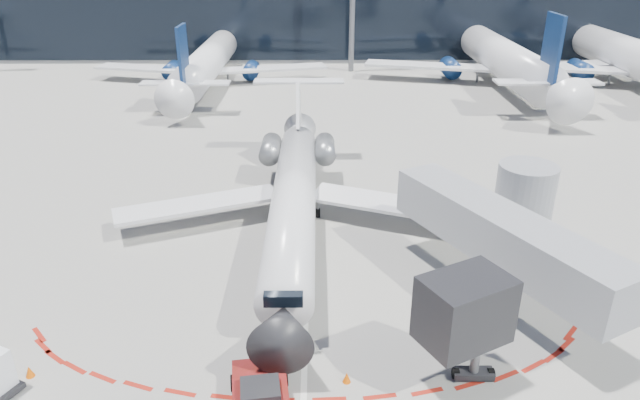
{
  "coord_description": "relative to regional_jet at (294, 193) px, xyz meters",
  "views": [
    {
      "loc": [
        0.55,
        -27.53,
        16.0
      ],
      "look_at": [
        0.69,
        0.98,
        2.87
      ],
      "focal_mm": 32.0,
      "sensor_mm": 36.0,
      "label": 1
    }
  ],
  "objects": [
    {
      "name": "jet_bridge",
      "position": [
        10.63,
        -6.41,
        0.77
      ],
      "size": [
        10.03,
        15.2,
        4.9
      ],
      "color": "#9B9EA4",
      "rests_on": "ground"
    },
    {
      "name": "regional_jet",
      "position": [
        0.0,
        0.0,
        0.0
      ],
      "size": [
        21.74,
        26.8,
        6.71
      ],
      "color": "silver",
      "rests_on": "ground"
    },
    {
      "name": "apron_centerline",
      "position": [
        0.84,
        -1.4,
        -2.24
      ],
      "size": [
        0.25,
        40.0,
        0.01
      ],
      "primitive_type": "cube",
      "color": "silver",
      "rests_on": "ground"
    },
    {
      "name": "ground",
      "position": [
        0.84,
        -3.4,
        -2.24
      ],
      "size": [
        260.0,
        260.0,
        0.0
      ],
      "primitive_type": "plane",
      "color": "gray",
      "rests_on": "ground"
    },
    {
      "name": "bg_airliner_2",
      "position": [
        23.33,
        39.3,
        3.84
      ],
      "size": [
        37.63,
        39.84,
        12.17
      ],
      "primitive_type": null,
      "color": "silver",
      "rests_on": "ground"
    },
    {
      "name": "bg_airliner_3",
      "position": [
        38.74,
        37.74,
        3.92
      ],
      "size": [
        38.07,
        40.31,
        12.32
      ],
      "primitive_type": null,
      "color": "silver",
      "rests_on": "ground"
    },
    {
      "name": "bg_airliner_1",
      "position": [
        -11.55,
        38.91,
        3.09
      ],
      "size": [
        32.99,
        34.93,
        10.67
      ],
      "primitive_type": null,
      "color": "silver",
      "rests_on": "ground"
    },
    {
      "name": "safety_cone_left",
      "position": [
        -10.15,
        -13.06,
        -2.0
      ],
      "size": [
        0.36,
        0.36,
        0.49
      ],
      "primitive_type": "cone",
      "color": "#E15704",
      "rests_on": "ground"
    },
    {
      "name": "safety_cone_right",
      "position": [
        2.53,
        -13.44,
        -2.01
      ],
      "size": [
        0.33,
        0.33,
        0.46
      ],
      "primitive_type": "cone",
      "color": "#E15704",
      "rests_on": "ground"
    },
    {
      "name": "pushback_tug",
      "position": [
        -0.74,
        -14.82,
        -1.65
      ],
      "size": [
        2.59,
        5.27,
        1.34
      ],
      "rotation": [
        0.0,
        0.0,
        0.14
      ],
      "color": "#59150C",
      "rests_on": "ground"
    }
  ]
}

